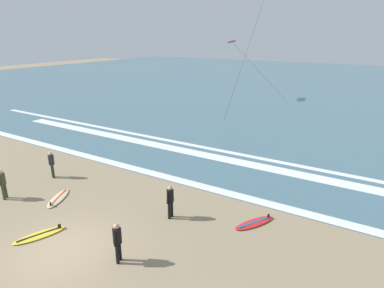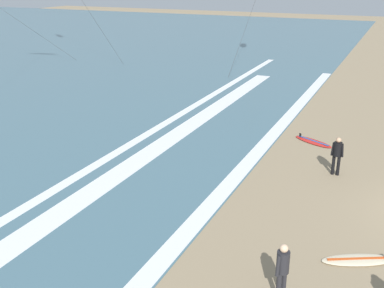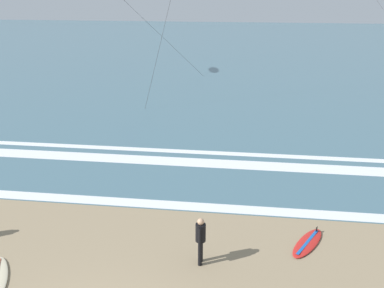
{
  "view_description": "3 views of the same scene",
  "coord_description": "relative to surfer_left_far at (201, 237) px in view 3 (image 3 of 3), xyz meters",
  "views": [
    {
      "loc": [
        10.13,
        -6.73,
        8.01
      ],
      "look_at": [
        0.78,
        8.5,
        2.08
      ],
      "focal_mm": 31.01,
      "sensor_mm": 36.0,
      "label": 1
    },
    {
      "loc": [
        -15.85,
        2.31,
        7.73
      ],
      "look_at": [
        -0.98,
        9.07,
        1.68
      ],
      "focal_mm": 43.46,
      "sensor_mm": 36.0,
      "label": 2
    },
    {
      "loc": [
        3.5,
        -7.11,
        8.24
      ],
      "look_at": [
        1.38,
        9.04,
        2.17
      ],
      "focal_mm": 40.06,
      "sensor_mm": 36.0,
      "label": 3
    }
  ],
  "objects": [
    {
      "name": "wave_foam_shoreline",
      "position": [
        -4.27,
        3.59,
        -0.94
      ],
      "size": [
        49.33,
        0.67,
        0.01
      ],
      "primitive_type": "cube",
      "color": "white",
      "rests_on": "ocean_surface"
    },
    {
      "name": "ocean_surface",
      "position": [
        -2.29,
        48.19,
        -0.95
      ],
      "size": [
        140.0,
        90.0,
        0.01
      ],
      "primitive_type": "cube",
      "color": "#476B7A",
      "rests_on": "ground"
    },
    {
      "name": "wave_foam_outer_break",
      "position": [
        -1.76,
        9.43,
        -0.94
      ],
      "size": [
        52.94,
        0.5,
        0.01
      ],
      "primitive_type": "cube",
      "color": "white",
      "rests_on": "ocean_surface"
    },
    {
      "name": "surfer_left_far",
      "position": [
        0.0,
        0.0,
        0.0
      ],
      "size": [
        0.32,
        0.51,
        1.6
      ],
      "color": "black",
      "rests_on": "ground"
    },
    {
      "name": "wave_foam_mid_break",
      "position": [
        -2.13,
        8.04,
        -0.94
      ],
      "size": [
        39.06,
        1.07,
        0.01
      ],
      "primitive_type": "cube",
      "color": "white",
      "rests_on": "ocean_surface"
    },
    {
      "name": "surfboard_left_pile",
      "position": [
        3.48,
        1.52,
        -0.91
      ],
      "size": [
        1.52,
        2.13,
        0.25
      ],
      "color": "red",
      "rests_on": "ground"
    }
  ]
}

